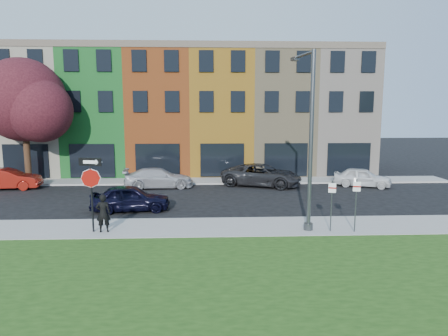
{
  "coord_description": "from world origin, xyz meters",
  "views": [
    {
      "loc": [
        -1.16,
        -14.66,
        5.44
      ],
      "look_at": [
        -0.37,
        4.0,
        2.67
      ],
      "focal_mm": 32.0,
      "sensor_mm": 36.0,
      "label": 1
    }
  ],
  "objects_px": {
    "stop_sign": "(91,180)",
    "man": "(103,213)",
    "street_lamp": "(309,141)",
    "sedan_near": "(131,198)"
  },
  "relations": [
    {
      "from": "stop_sign",
      "to": "man",
      "type": "relative_size",
      "value": 1.94
    },
    {
      "from": "man",
      "to": "street_lamp",
      "type": "xyz_separation_m",
      "value": [
        8.97,
        0.13,
        3.09
      ]
    },
    {
      "from": "stop_sign",
      "to": "sedan_near",
      "type": "height_order",
      "value": "stop_sign"
    },
    {
      "from": "stop_sign",
      "to": "man",
      "type": "xyz_separation_m",
      "value": [
        0.46,
        -0.02,
        -1.48
      ]
    },
    {
      "from": "man",
      "to": "sedan_near",
      "type": "xyz_separation_m",
      "value": [
        0.4,
        4.07,
        -0.25
      ]
    },
    {
      "from": "sedan_near",
      "to": "street_lamp",
      "type": "relative_size",
      "value": 0.56
    },
    {
      "from": "stop_sign",
      "to": "man",
      "type": "height_order",
      "value": "stop_sign"
    },
    {
      "from": "street_lamp",
      "to": "stop_sign",
      "type": "bearing_deg",
      "value": 171.66
    },
    {
      "from": "man",
      "to": "sedan_near",
      "type": "distance_m",
      "value": 4.09
    },
    {
      "from": "man",
      "to": "sedan_near",
      "type": "relative_size",
      "value": 0.39
    }
  ]
}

